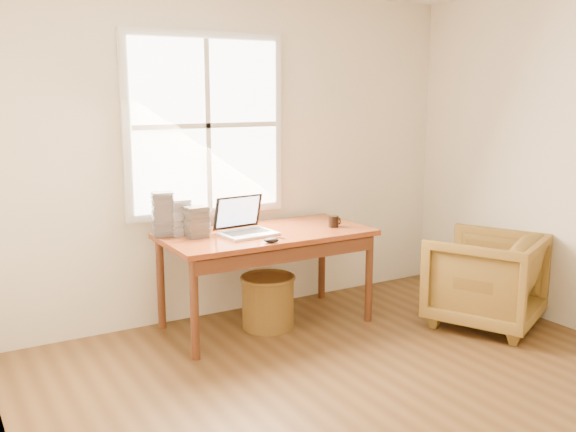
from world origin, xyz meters
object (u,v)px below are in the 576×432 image
(armchair, at_px, (485,279))
(wicker_stool, at_px, (268,302))
(cd_stack_a, at_px, (180,217))
(laptop, at_px, (248,216))
(desk, at_px, (266,234))
(coffee_mug, at_px, (334,221))

(armchair, height_order, wicker_stool, armchair)
(wicker_stool, bearing_deg, cd_stack_a, 154.35)
(armchair, bearing_deg, laptop, -51.71)
(desk, relative_size, armchair, 1.99)
(laptop, bearing_deg, armchair, -30.85)
(coffee_mug, bearing_deg, armchair, -60.14)
(armchair, height_order, laptop, laptop)
(armchair, height_order, cd_stack_a, cd_stack_a)
(cd_stack_a, bearing_deg, coffee_mug, -16.82)
(desk, distance_m, laptop, 0.25)
(coffee_mug, distance_m, cd_stack_a, 1.21)
(laptop, bearing_deg, desk, 10.36)
(armchair, distance_m, coffee_mug, 1.27)
(desk, height_order, cd_stack_a, cd_stack_a)
(wicker_stool, relative_size, cd_stack_a, 1.46)
(armchair, relative_size, wicker_stool, 2.01)
(wicker_stool, distance_m, cd_stack_a, 0.95)
(desk, xyz_separation_m, cd_stack_a, (-0.61, 0.23, 0.16))
(desk, height_order, laptop, laptop)
(armchair, bearing_deg, coffee_mug, -63.80)
(coffee_mug, height_order, cd_stack_a, cd_stack_a)
(coffee_mug, bearing_deg, cd_stack_a, 140.94)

